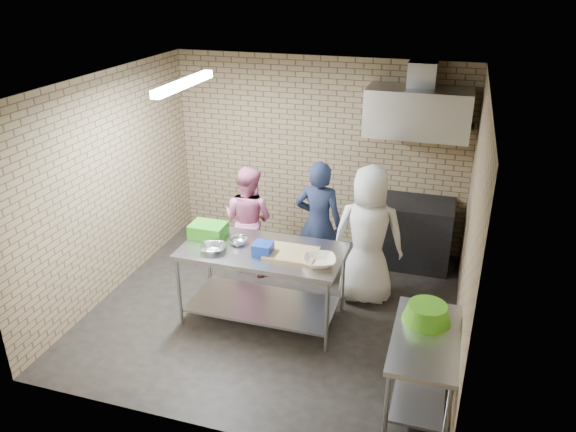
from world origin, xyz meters
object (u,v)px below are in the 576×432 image
object	(u,v)px
green_crate	(208,230)
bottle_green	(455,118)
green_basin	(427,313)
woman_white	(368,236)
man_navy	(319,224)
woman_pink	(248,219)
blue_tub	(263,249)
bottle_red	(423,115)
prep_table	(263,284)
side_counter	(422,369)
stove	(406,232)

from	to	relation	value
green_crate	bottle_green	size ratio (longest dim) A/B	2.68
green_basin	woman_white	world-z (taller)	woman_white
green_crate	bottle_green	xyz separation A→B (m)	(2.57, 2.00, 1.03)
man_navy	woman_pink	bearing A→B (deg)	-3.11
blue_tub	bottle_red	bearing A→B (deg)	57.30
green_basin	woman_white	distance (m)	1.61
prep_table	blue_tub	xyz separation A→B (m)	(0.05, -0.10, 0.52)
bottle_green	man_navy	size ratio (longest dim) A/B	0.09
blue_tub	green_basin	size ratio (longest dim) A/B	0.44
green_basin	bottle_red	world-z (taller)	bottle_red
man_navy	green_basin	bearing A→B (deg)	131.78
side_counter	blue_tub	bearing A→B (deg)	157.07
prep_table	stove	distance (m)	2.36
green_basin	man_navy	size ratio (longest dim) A/B	0.28
blue_tub	woman_pink	world-z (taller)	woman_pink
side_counter	blue_tub	world-z (taller)	blue_tub
prep_table	side_counter	world-z (taller)	prep_table
stove	bottle_green	size ratio (longest dim) A/B	8.00
man_navy	green_crate	bearing A→B (deg)	38.95
blue_tub	bottle_green	bearing A→B (deg)	50.57
green_crate	bottle_green	world-z (taller)	bottle_green
green_crate	woman_white	distance (m)	1.89
side_counter	stove	bearing A→B (deg)	99.29
blue_tub	woman_pink	distance (m)	1.34
stove	green_crate	bearing A→B (deg)	-140.39
woman_pink	woman_white	size ratio (longest dim) A/B	0.85
man_navy	woman_white	bearing A→B (deg)	160.88
prep_table	green_basin	bearing A→B (deg)	-18.54
prep_table	green_basin	world-z (taller)	green_basin
stove	green_basin	world-z (taller)	green_basin
woman_pink	man_navy	bearing A→B (deg)	-171.94
bottle_red	prep_table	bearing A→B (deg)	-124.84
side_counter	woman_white	xyz separation A→B (m)	(-0.81, 1.65, 0.49)
man_navy	woman_pink	xyz separation A→B (m)	(-0.96, 0.05, -0.09)
green_basin	woman_pink	world-z (taller)	woman_pink
stove	man_navy	xyz separation A→B (m)	(-1.03, -0.87, 0.37)
woman_white	bottle_green	bearing A→B (deg)	-127.28
side_counter	woman_pink	bearing A→B (deg)	141.64
woman_pink	prep_table	bearing A→B (deg)	129.30
blue_tub	bottle_red	xyz separation A→B (m)	(1.42, 2.22, 1.06)
prep_table	side_counter	distance (m)	2.07
stove	man_navy	world-z (taller)	man_navy
man_navy	woman_pink	distance (m)	0.97
stove	prep_table	bearing A→B (deg)	-127.17
green_crate	bottle_red	world-z (taller)	bottle_red
bottle_green	blue_tub	bearing A→B (deg)	-129.43
prep_table	bottle_red	size ratio (longest dim) A/B	10.05
stove	green_basin	distance (m)	2.57
stove	bottle_green	xyz separation A→B (m)	(0.45, 0.24, 1.57)
bottle_red	bottle_green	bearing A→B (deg)	0.00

